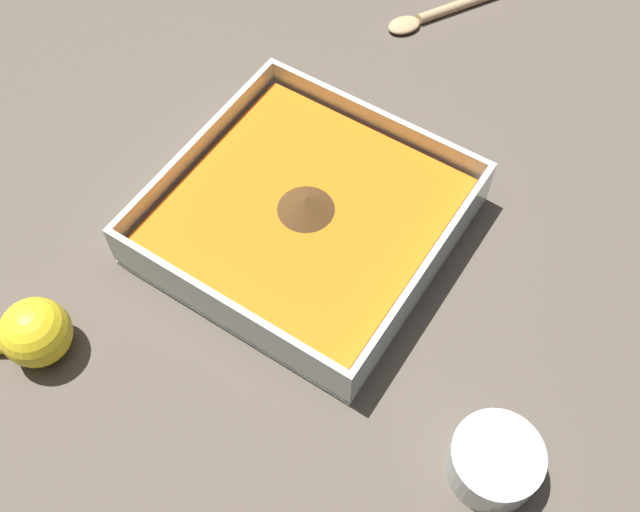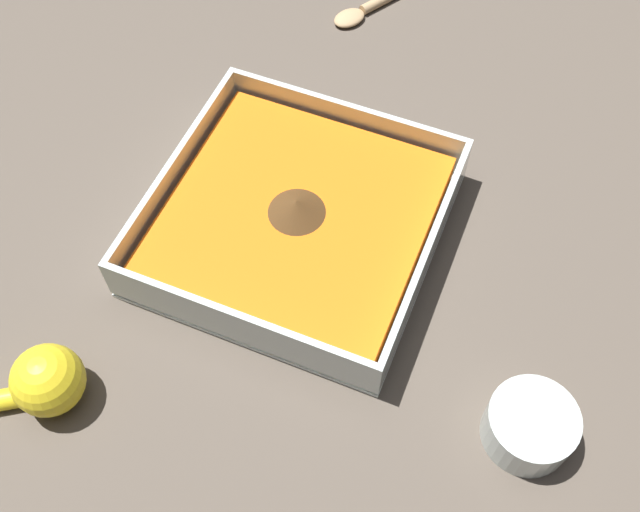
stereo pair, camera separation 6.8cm
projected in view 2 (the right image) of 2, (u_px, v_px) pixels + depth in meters
name	position (u px, v px, depth m)	size (l,w,h in m)	color
ground_plane	(322.00, 268.00, 0.70)	(4.00, 4.00, 0.00)	brown
square_dish	(297.00, 222.00, 0.71)	(0.26, 0.26, 0.06)	silver
spice_bowl	(529.00, 427.00, 0.60)	(0.07, 0.07, 0.04)	silver
lemon_squeezer	(34.00, 384.00, 0.61)	(0.15, 0.12, 0.06)	yellow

